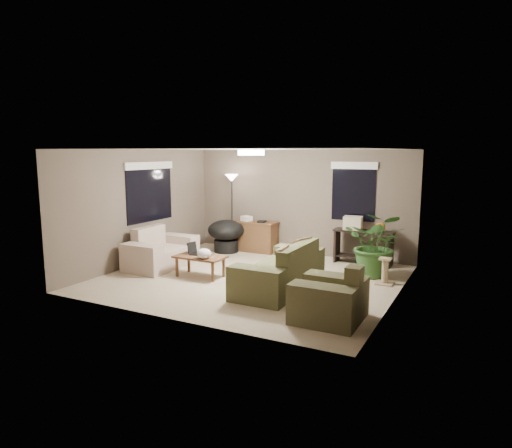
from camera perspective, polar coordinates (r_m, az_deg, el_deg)
The scene contains 20 objects.
room_shell at distance 8.76m, azimuth -0.60°, elevation 1.11°, with size 5.50×5.50×5.50m.
main_sofa at distance 8.27m, azimuth 3.26°, elevation -6.14°, with size 0.95×2.20×0.85m.
throw_pillows at distance 8.09m, azimuth 4.94°, elevation -3.91°, with size 0.34×1.38×0.47m.
loveseat at distance 10.05m, azimuth -11.88°, elevation -3.57°, with size 0.90×1.60×0.85m.
armchair at distance 6.88m, azimuth 9.25°, elevation -9.39°, with size 0.95×1.00×0.85m.
coffee_table at distance 9.11m, azimuth -7.01°, elevation -4.36°, with size 1.00×0.55×0.42m.
laptop at distance 9.25m, azimuth -7.53°, elevation -3.38°, with size 0.41×0.32×0.24m.
plastic_bag at distance 8.84m, azimuth -6.50°, elevation -3.69°, with size 0.28×0.25×0.20m, color white.
desk at distance 11.31m, azimuth -0.08°, elevation -1.55°, with size 1.10×0.50×0.75m.
desk_papers at distance 11.30m, azimuth -0.80°, elevation 0.62°, with size 0.71×0.32×0.12m.
console_table at distance 10.32m, azimuth 13.27°, elevation -2.49°, with size 1.30×0.40×0.75m.
pumpkin at distance 10.17m, azimuth 15.26°, elevation -0.40°, with size 0.23×0.23×0.19m, color orange.
cardboard_box at distance 10.31m, azimuth 12.02°, elevation 0.13°, with size 0.39×0.29×0.29m, color beige.
papasan_chair at distance 11.25m, azimuth -3.75°, elevation -1.17°, with size 1.05×1.05×0.80m.
floor_lamp at distance 11.21m, azimuth -3.06°, elevation 4.63°, with size 0.32×0.32×1.91m.
ceiling_fixture at distance 8.67m, azimuth -0.61°, elevation 8.92°, with size 0.50×0.50×0.10m, color white.
houseplant at distance 9.32m, azimuth 14.85°, elevation -3.35°, with size 1.17×1.30×1.02m, color #2D5923.
cat_scratching_post at distance 8.90m, azimuth 15.80°, elevation -5.90°, with size 0.32×0.32×0.50m.
window_left at distance 10.49m, azimuth -13.15°, elevation 5.12°, with size 0.05×1.56×1.33m.
window_back at distance 10.53m, azimuth 12.12°, elevation 5.19°, with size 1.06×0.05×1.33m.
Camera 1 is at (4.07, -7.66, 2.46)m, focal length 32.00 mm.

